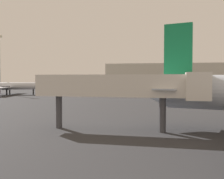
# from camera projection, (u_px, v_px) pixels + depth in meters

# --- Properties ---
(airplane_distant) EXTENTS (28.31, 23.83, 8.38)m
(airplane_distant) POSITION_uv_depth(u_px,v_px,m) (11.00, 86.00, 94.30)
(airplane_distant) COLOR silver
(airplane_distant) RESTS_ON ground_plane
(jet_bridge) EXTENTS (18.78, 2.88, 6.24)m
(jet_bridge) POSITION_uv_depth(u_px,v_px,m) (127.00, 87.00, 29.18)
(jet_bridge) COLOR silver
(jet_bridge) RESTS_ON ground_plane
(terminal_building) EXTENTS (78.48, 25.10, 12.94)m
(terminal_building) POSITION_uv_depth(u_px,v_px,m) (185.00, 77.00, 139.94)
(terminal_building) COLOR beige
(terminal_building) RESTS_ON ground_plane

